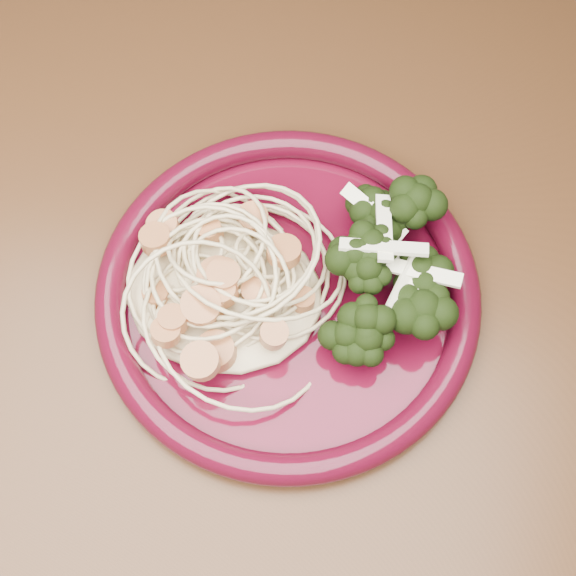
{
  "coord_description": "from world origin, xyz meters",
  "views": [
    {
      "loc": [
        0.11,
        -0.21,
        1.3
      ],
      "look_at": [
        0.06,
        0.03,
        0.77
      ],
      "focal_mm": 50.0,
      "sensor_mm": 36.0,
      "label": 1
    }
  ],
  "objects": [
    {
      "name": "spaghetti_pile",
      "position": [
        0.01,
        0.02,
        0.77
      ],
      "size": [
        0.17,
        0.16,
        0.03
      ],
      "primitive_type": "ellipsoid",
      "rotation": [
        0.0,
        0.0,
        0.23
      ],
      "color": "beige",
      "rests_on": "dinner_plate"
    },
    {
      "name": "onion_garnish",
      "position": [
        0.11,
        0.04,
        0.81
      ],
      "size": [
        0.09,
        0.11,
        0.06
      ],
      "primitive_type": null,
      "rotation": [
        0.0,
        0.0,
        0.23
      ],
      "color": "white",
      "rests_on": "broccoli_pile"
    },
    {
      "name": "dinner_plate",
      "position": [
        0.06,
        0.03,
        0.76
      ],
      "size": [
        0.35,
        0.35,
        0.02
      ],
      "rotation": [
        0.0,
        0.0,
        0.23
      ],
      "color": "#450617",
      "rests_on": "dining_table"
    },
    {
      "name": "scallop_cluster",
      "position": [
        0.01,
        0.02,
        0.81
      ],
      "size": [
        0.16,
        0.16,
        0.04
      ],
      "primitive_type": null,
      "rotation": [
        0.0,
        0.0,
        0.23
      ],
      "color": "#C27944",
      "rests_on": "spaghetti_pile"
    },
    {
      "name": "dining_table",
      "position": [
        0.0,
        0.0,
        0.65
      ],
      "size": [
        1.2,
        0.8,
        0.75
      ],
      "color": "#472814",
      "rests_on": "ground"
    },
    {
      "name": "broccoli_pile",
      "position": [
        0.11,
        0.04,
        0.78
      ],
      "size": [
        0.12,
        0.17,
        0.05
      ],
      "primitive_type": "ellipsoid",
      "rotation": [
        0.0,
        0.0,
        0.23
      ],
      "color": "black",
      "rests_on": "dinner_plate"
    }
  ]
}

